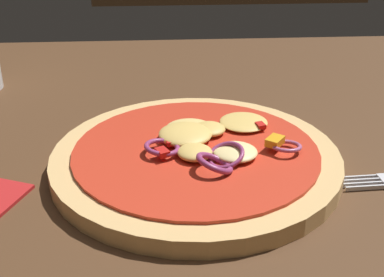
% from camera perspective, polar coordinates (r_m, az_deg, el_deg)
% --- Properties ---
extents(dining_table, '(1.31, 0.91, 0.04)m').
position_cam_1_polar(dining_table, '(0.47, -3.39, -6.80)').
color(dining_table, '#4C301C').
rests_on(dining_table, ground).
extents(pizza, '(0.26, 0.26, 0.03)m').
position_cam_1_polar(pizza, '(0.48, 0.27, -2.05)').
color(pizza, tan).
rests_on(pizza, dining_table).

